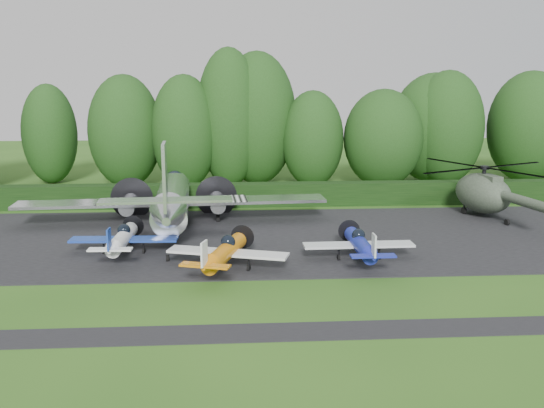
{
  "coord_description": "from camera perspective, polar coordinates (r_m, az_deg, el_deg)",
  "views": [
    {
      "loc": [
        1.5,
        -30.75,
        10.92
      ],
      "look_at": [
        4.14,
        9.69,
        2.5
      ],
      "focal_mm": 40.0,
      "sensor_mm": 36.0,
      "label": 1
    }
  ],
  "objects": [
    {
      "name": "ground",
      "position": [
        32.67,
        -6.21,
        -7.86
      ],
      "size": [
        160.0,
        160.0,
        0.0
      ],
      "primitive_type": "plane",
      "color": "#234D15",
      "rests_on": "ground"
    },
    {
      "name": "apron",
      "position": [
        42.22,
        -5.65,
        -3.31
      ],
      "size": [
        70.0,
        18.0,
        0.01
      ],
      "primitive_type": "cube",
      "color": "black",
      "rests_on": "ground"
    },
    {
      "name": "taxiway_verge",
      "position": [
        27.1,
        -6.74,
        -12.11
      ],
      "size": [
        70.0,
        2.0,
        0.0
      ],
      "primitive_type": "cube",
      "color": "black",
      "rests_on": "ground"
    },
    {
      "name": "hedgerow",
      "position": [
        52.92,
        -5.28,
        -0.23
      ],
      "size": [
        90.0,
        1.6,
        2.0
      ],
      "primitive_type": "cube",
      "color": "black",
      "rests_on": "ground"
    },
    {
      "name": "transport_plane",
      "position": [
        45.34,
        -9.41,
        0.34
      ],
      "size": [
        23.38,
        17.93,
        7.49
      ],
      "rotation": [
        0.0,
        0.0,
        -0.06
      ],
      "color": "silver",
      "rests_on": "ground"
    },
    {
      "name": "light_plane_white",
      "position": [
        39.13,
        -13.91,
        -3.18
      ],
      "size": [
        6.76,
        7.11,
        2.6
      ],
      "rotation": [
        0.0,
        0.0,
        0.04
      ],
      "color": "white",
      "rests_on": "ground"
    },
    {
      "name": "light_plane_orange",
      "position": [
        35.0,
        -4.45,
        -4.53
      ],
      "size": [
        7.13,
        7.5,
        2.74
      ],
      "rotation": [
        0.0,
        0.0,
        0.3
      ],
      "color": "orange",
      "rests_on": "ground"
    },
    {
      "name": "light_plane_blue",
      "position": [
        37.11,
        8.31,
        -3.76
      ],
      "size": [
        6.78,
        7.13,
        2.6
      ],
      "rotation": [
        0.0,
        0.0,
        -0.01
      ],
      "color": "navy",
      "rests_on": "ground"
    },
    {
      "name": "helicopter",
      "position": [
        51.34,
        19.27,
        1.29
      ],
      "size": [
        12.7,
        14.86,
        4.09
      ],
      "rotation": [
        0.0,
        0.0,
        -0.18
      ],
      "color": "#303A2D",
      "rests_on": "ground"
    },
    {
      "name": "tree_0",
      "position": [
        61.29,
        -8.23,
        6.71
      ],
      "size": [
        6.65,
        6.65,
        11.38
      ],
      "color": "black",
      "rests_on": "ground"
    },
    {
      "name": "tree_1",
      "position": [
        61.86,
        3.84,
        6.11
      ],
      "size": [
        6.29,
        6.29,
        9.79
      ],
      "color": "black",
      "rests_on": "ground"
    },
    {
      "name": "tree_3",
      "position": [
        67.9,
        -20.2,
        6.18
      ],
      "size": [
        5.63,
        5.63,
        10.43
      ],
      "color": "black",
      "rests_on": "ground"
    },
    {
      "name": "tree_6",
      "position": [
        69.77,
        23.05,
        6.66
      ],
      "size": [
        8.61,
        8.61,
        11.77
      ],
      "color": "black",
      "rests_on": "ground"
    },
    {
      "name": "tree_7",
      "position": [
        63.01,
        -13.66,
        6.64
      ],
      "size": [
        7.32,
        7.32,
        11.38
      ],
      "color": "black",
      "rests_on": "ground"
    },
    {
      "name": "tree_8",
      "position": [
        65.61,
        16.11,
        6.89
      ],
      "size": [
        7.61,
        7.61,
        11.81
      ],
      "color": "black",
      "rests_on": "ground"
    },
    {
      "name": "tree_9",
      "position": [
        62.52,
        10.42,
        6.07
      ],
      "size": [
        7.98,
        7.98,
        9.94
      ],
      "color": "black",
      "rests_on": "ground"
    },
    {
      "name": "tree_10",
      "position": [
        63.29,
        -1.42,
        8.04
      ],
      "size": [
        8.15,
        8.15,
        13.72
      ],
      "color": "black",
      "rests_on": "ground"
    },
    {
      "name": "tree_12",
      "position": [
        61.9,
        -4.08,
        8.07
      ],
      "size": [
        6.55,
        6.55,
        14.03
      ],
      "color": "black",
      "rests_on": "ground"
    },
    {
      "name": "tree_13",
      "position": [
        66.8,
        14.95,
        6.93
      ],
      "size": [
        9.1,
        9.1,
        11.57
      ],
      "color": "black",
      "rests_on": "ground"
    }
  ]
}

